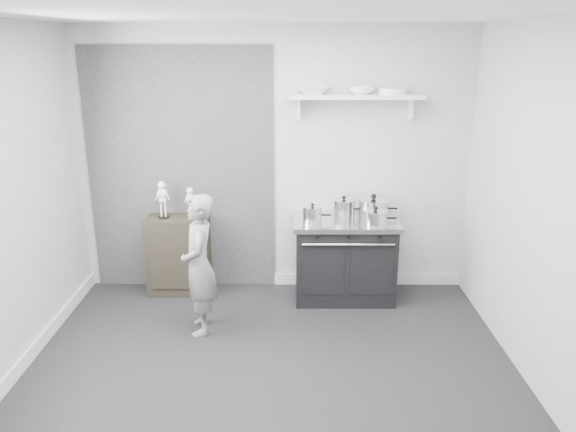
# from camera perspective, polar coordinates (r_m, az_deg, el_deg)

# --- Properties ---
(ground) EXTENTS (4.00, 4.00, 0.00)m
(ground) POSITION_cam_1_polar(r_m,az_deg,el_deg) (4.59, -1.93, -16.06)
(ground) COLOR black
(ground) RESTS_ON ground
(room_shell) EXTENTS (4.02, 3.62, 2.71)m
(room_shell) POSITION_cam_1_polar(r_m,az_deg,el_deg) (4.09, -3.34, 4.73)
(room_shell) COLOR #AAA9A7
(room_shell) RESTS_ON ground
(wall_shelf) EXTENTS (1.30, 0.26, 0.24)m
(wall_shelf) POSITION_cam_1_polar(r_m,az_deg,el_deg) (5.57, 6.90, 11.86)
(wall_shelf) COLOR silver
(wall_shelf) RESTS_ON room_shell
(stove) EXTENTS (1.04, 0.65, 0.83)m
(stove) POSITION_cam_1_polar(r_m,az_deg,el_deg) (5.74, 5.75, -4.30)
(stove) COLOR black
(stove) RESTS_ON ground
(side_cabinet) EXTENTS (0.63, 0.36, 0.81)m
(side_cabinet) POSITION_cam_1_polar(r_m,az_deg,el_deg) (5.95, -11.02, -3.88)
(side_cabinet) COLOR black
(side_cabinet) RESTS_ON ground
(child) EXTENTS (0.37, 0.50, 1.28)m
(child) POSITION_cam_1_polar(r_m,az_deg,el_deg) (5.03, -9.02, -4.93)
(child) COLOR slate
(child) RESTS_ON ground
(pot_front_left) EXTENTS (0.28, 0.19, 0.20)m
(pot_front_left) POSITION_cam_1_polar(r_m,az_deg,el_deg) (5.47, 2.49, 0.18)
(pot_front_left) COLOR silver
(pot_front_left) RESTS_ON stove
(pot_back_left) EXTENTS (0.31, 0.23, 0.22)m
(pot_back_left) POSITION_cam_1_polar(r_m,az_deg,el_deg) (5.66, 5.67, 0.81)
(pot_back_left) COLOR silver
(pot_back_left) RESTS_ON stove
(pot_back_right) EXTENTS (0.40, 0.32, 0.23)m
(pot_back_right) POSITION_cam_1_polar(r_m,az_deg,el_deg) (5.72, 8.65, 0.85)
(pot_back_right) COLOR silver
(pot_back_right) RESTS_ON stove
(pot_front_right) EXTENTS (0.33, 0.24, 0.19)m
(pot_front_right) POSITION_cam_1_polar(r_m,az_deg,el_deg) (5.47, 8.85, -0.12)
(pot_front_right) COLOR silver
(pot_front_right) RESTS_ON stove
(skeleton_full) EXTENTS (0.12, 0.08, 0.44)m
(skeleton_full) POSITION_cam_1_polar(r_m,az_deg,el_deg) (5.79, -12.64, 1.93)
(skeleton_full) COLOR silver
(skeleton_full) RESTS_ON side_cabinet
(skeleton_torso) EXTENTS (0.10, 0.06, 0.36)m
(skeleton_torso) POSITION_cam_1_polar(r_m,az_deg,el_deg) (5.74, -9.89, 1.56)
(skeleton_torso) COLOR silver
(skeleton_torso) RESTS_ON side_cabinet
(bowl_large) EXTENTS (0.31, 0.31, 0.07)m
(bowl_large) POSITION_cam_1_polar(r_m,az_deg,el_deg) (5.53, 2.59, 12.64)
(bowl_large) COLOR white
(bowl_large) RESTS_ON wall_shelf
(bowl_small) EXTENTS (0.24, 0.24, 0.08)m
(bowl_small) POSITION_cam_1_polar(r_m,az_deg,el_deg) (5.57, 7.48, 12.55)
(bowl_small) COLOR white
(bowl_small) RESTS_ON wall_shelf
(plate_stack) EXTENTS (0.28, 0.28, 0.06)m
(plate_stack) POSITION_cam_1_polar(r_m,az_deg,el_deg) (5.61, 10.58, 12.36)
(plate_stack) COLOR white
(plate_stack) RESTS_ON wall_shelf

